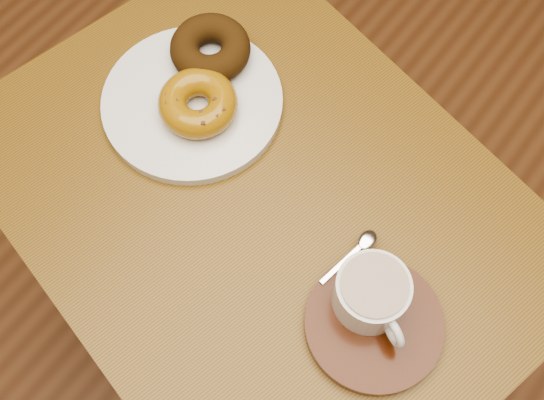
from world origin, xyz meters
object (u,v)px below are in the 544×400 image
Objects in this scene: donut_plate at (192,102)px; coffee_cup at (372,294)px; cafe_table at (261,230)px; saucer at (374,324)px.

coffee_cup reaches higher than donut_plate.
cafe_table is 0.24m from saucer.
cafe_table is at bearing -162.93° from coffee_cup.
donut_plate is 0.37m from saucer.
saucer is 0.05m from coffee_cup.
donut_plate is 0.35m from coffee_cup.
cafe_table is at bearing -18.83° from donut_plate.
saucer is (0.36, -0.10, 0.00)m from donut_plate.
saucer is (0.20, -0.05, 0.12)m from cafe_table.
saucer is at bearing -0.48° from cafe_table.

